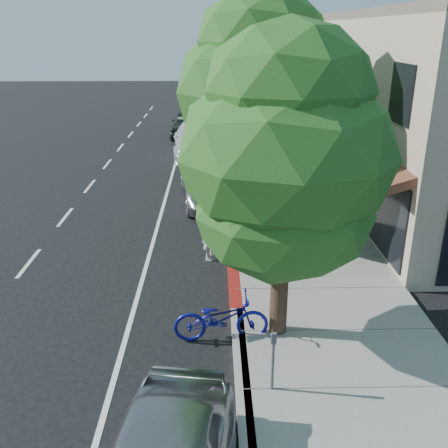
{
  "coord_description": "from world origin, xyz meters",
  "views": [
    {
      "loc": [
        -0.53,
        -11.8,
        6.62
      ],
      "look_at": [
        -0.26,
        1.71,
        1.35
      ],
      "focal_mm": 40.0,
      "sensor_mm": 36.0,
      "label": 1
    }
  ],
  "objects_px": {
    "bicycle": "(221,318)",
    "dark_sedan": "(204,177)",
    "street_tree_0": "(285,158)",
    "silver_suv": "(215,184)",
    "street_tree_2": "(247,87)",
    "street_tree_4": "(236,63)",
    "street_tree_1": "(260,94)",
    "cyclist": "(211,228)",
    "street_tree_3": "(240,72)",
    "dark_suv_far": "(189,122)",
    "street_tree_5": "(232,66)",
    "pedestrian": "(255,157)",
    "white_pickup": "(196,140)"
  },
  "relations": [
    {
      "from": "street_tree_3",
      "to": "silver_suv",
      "type": "height_order",
      "value": "street_tree_3"
    },
    {
      "from": "street_tree_3",
      "to": "white_pickup",
      "type": "height_order",
      "value": "street_tree_3"
    },
    {
      "from": "dark_sedan",
      "to": "street_tree_4",
      "type": "bearing_deg",
      "value": 79.8
    },
    {
      "from": "cyclist",
      "to": "dark_sedan",
      "type": "height_order",
      "value": "cyclist"
    },
    {
      "from": "dark_suv_far",
      "to": "street_tree_5",
      "type": "bearing_deg",
      "value": 67.46
    },
    {
      "from": "street_tree_0",
      "to": "dark_sedan",
      "type": "distance_m",
      "value": 11.7
    },
    {
      "from": "bicycle",
      "to": "dark_sedan",
      "type": "distance_m",
      "value": 11.12
    },
    {
      "from": "street_tree_0",
      "to": "street_tree_4",
      "type": "bearing_deg",
      "value": 90.0
    },
    {
      "from": "street_tree_0",
      "to": "street_tree_2",
      "type": "distance_m",
      "value": 12.0
    },
    {
      "from": "street_tree_4",
      "to": "street_tree_5",
      "type": "relative_size",
      "value": 1.11
    },
    {
      "from": "street_tree_2",
      "to": "street_tree_4",
      "type": "relative_size",
      "value": 0.92
    },
    {
      "from": "street_tree_2",
      "to": "silver_suv",
      "type": "xyz_separation_m",
      "value": [
        -1.4,
        -2.33,
        -3.56
      ]
    },
    {
      "from": "street_tree_2",
      "to": "street_tree_3",
      "type": "xyz_separation_m",
      "value": [
        0.0,
        6.0,
        0.17
      ]
    },
    {
      "from": "street_tree_3",
      "to": "street_tree_4",
      "type": "relative_size",
      "value": 0.97
    },
    {
      "from": "street_tree_3",
      "to": "dark_suv_far",
      "type": "distance_m",
      "value": 7.28
    },
    {
      "from": "street_tree_2",
      "to": "pedestrian",
      "type": "relative_size",
      "value": 3.61
    },
    {
      "from": "dark_suv_far",
      "to": "cyclist",
      "type": "bearing_deg",
      "value": -82.46
    },
    {
      "from": "street_tree_0",
      "to": "silver_suv",
      "type": "bearing_deg",
      "value": 98.24
    },
    {
      "from": "white_pickup",
      "to": "street_tree_4",
      "type": "bearing_deg",
      "value": 65.09
    },
    {
      "from": "street_tree_0",
      "to": "cyclist",
      "type": "xyz_separation_m",
      "value": [
        -1.56,
        4.26,
        -3.2
      ]
    },
    {
      "from": "street_tree_4",
      "to": "pedestrian",
      "type": "xyz_separation_m",
      "value": [
        0.45,
        -11.15,
        -3.51
      ]
    },
    {
      "from": "white_pickup",
      "to": "dark_suv_far",
      "type": "distance_m",
      "value": 5.68
    },
    {
      "from": "street_tree_0",
      "to": "cyclist",
      "type": "bearing_deg",
      "value": 110.05
    },
    {
      "from": "street_tree_4",
      "to": "street_tree_5",
      "type": "xyz_separation_m",
      "value": [
        -0.0,
        6.0,
        -0.56
      ]
    },
    {
      "from": "street_tree_2",
      "to": "white_pickup",
      "type": "height_order",
      "value": "street_tree_2"
    },
    {
      "from": "bicycle",
      "to": "dark_sedan",
      "type": "bearing_deg",
      "value": -0.15
    },
    {
      "from": "silver_suv",
      "to": "dark_suv_far",
      "type": "distance_m",
      "value": 13.94
    },
    {
      "from": "white_pickup",
      "to": "dark_suv_far",
      "type": "height_order",
      "value": "dark_suv_far"
    },
    {
      "from": "street_tree_1",
      "to": "street_tree_4",
      "type": "distance_m",
      "value": 18.0
    },
    {
      "from": "street_tree_4",
      "to": "cyclist",
      "type": "distance_m",
      "value": 20.13
    },
    {
      "from": "street_tree_2",
      "to": "street_tree_4",
      "type": "height_order",
      "value": "street_tree_4"
    },
    {
      "from": "street_tree_2",
      "to": "cyclist",
      "type": "xyz_separation_m",
      "value": [
        -1.56,
        -7.74,
        -3.33
      ]
    },
    {
      "from": "street_tree_1",
      "to": "cyclist",
      "type": "xyz_separation_m",
      "value": [
        -1.56,
        -1.74,
        -3.76
      ]
    },
    {
      "from": "bicycle",
      "to": "street_tree_0",
      "type": "bearing_deg",
      "value": -88.34
    },
    {
      "from": "street_tree_1",
      "to": "bicycle",
      "type": "xyz_separation_m",
      "value": [
        -1.3,
        -6.11,
        -4.21
      ]
    },
    {
      "from": "bicycle",
      "to": "silver_suv",
      "type": "relative_size",
      "value": 0.38
    },
    {
      "from": "street_tree_5",
      "to": "street_tree_1",
      "type": "bearing_deg",
      "value": -90.0
    },
    {
      "from": "cyclist",
      "to": "bicycle",
      "type": "xyz_separation_m",
      "value": [
        0.26,
        -4.37,
        -0.45
      ]
    },
    {
      "from": "street_tree_0",
      "to": "street_tree_3",
      "type": "relative_size",
      "value": 0.93
    },
    {
      "from": "cyclist",
      "to": "dark_suv_far",
      "type": "height_order",
      "value": "cyclist"
    },
    {
      "from": "silver_suv",
      "to": "pedestrian",
      "type": "distance_m",
      "value": 3.7
    },
    {
      "from": "street_tree_1",
      "to": "white_pickup",
      "type": "distance_m",
      "value": 12.72
    },
    {
      "from": "street_tree_1",
      "to": "street_tree_4",
      "type": "xyz_separation_m",
      "value": [
        0.0,
        18.0,
        -0.14
      ]
    },
    {
      "from": "cyclist",
      "to": "street_tree_3",
      "type": "bearing_deg",
      "value": 9.18
    },
    {
      "from": "cyclist",
      "to": "dark_sedan",
      "type": "xyz_separation_m",
      "value": [
        -0.32,
        6.74,
        -0.3
      ]
    },
    {
      "from": "street_tree_5",
      "to": "dark_sedan",
      "type": "height_order",
      "value": "street_tree_5"
    },
    {
      "from": "street_tree_3",
      "to": "silver_suv",
      "type": "relative_size",
      "value": 1.33
    },
    {
      "from": "street_tree_2",
      "to": "street_tree_4",
      "type": "bearing_deg",
      "value": 90.0
    },
    {
      "from": "street_tree_2",
      "to": "dark_sedan",
      "type": "height_order",
      "value": "street_tree_2"
    },
    {
      "from": "street_tree_1",
      "to": "street_tree_3",
      "type": "bearing_deg",
      "value": 90.0
    }
  ]
}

